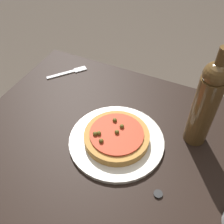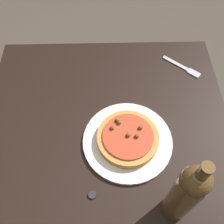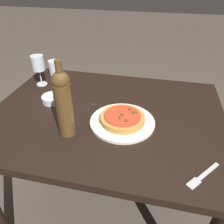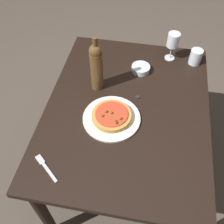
# 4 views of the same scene
# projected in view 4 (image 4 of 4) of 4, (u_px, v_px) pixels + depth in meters

# --- Properties ---
(ground_plane) EXTENTS (14.00, 14.00, 0.00)m
(ground_plane) POSITION_uv_depth(u_px,v_px,m) (123.00, 170.00, 1.95)
(ground_plane) COLOR #4C4238
(dining_table) EXTENTS (1.12, 0.85, 0.73)m
(dining_table) POSITION_uv_depth(u_px,v_px,m) (127.00, 119.00, 1.46)
(dining_table) COLOR black
(dining_table) RESTS_ON ground_plane
(dinner_plate) EXTENTS (0.29, 0.29, 0.01)m
(dinner_plate) POSITION_uv_depth(u_px,v_px,m) (112.00, 118.00, 1.33)
(dinner_plate) COLOR white
(dinner_plate) RESTS_ON dining_table
(pizza) EXTENTS (0.20, 0.20, 0.04)m
(pizza) POSITION_uv_depth(u_px,v_px,m) (112.00, 116.00, 1.31)
(pizza) COLOR #BC843D
(pizza) RESTS_ON dinner_plate
(wine_glass) EXTENTS (0.07, 0.07, 0.18)m
(wine_glass) POSITION_uv_depth(u_px,v_px,m) (173.00, 41.00, 1.53)
(wine_glass) COLOR silver
(wine_glass) RESTS_ON dining_table
(wine_bottle) EXTENTS (0.07, 0.07, 0.32)m
(wine_bottle) POSITION_uv_depth(u_px,v_px,m) (96.00, 66.00, 1.36)
(wine_bottle) COLOR brown
(wine_bottle) RESTS_ON dining_table
(water_cup) EXTENTS (0.07, 0.07, 0.09)m
(water_cup) POSITION_uv_depth(u_px,v_px,m) (196.00, 57.00, 1.57)
(water_cup) COLOR silver
(water_cup) RESTS_ON dining_table
(side_bowl) EXTENTS (0.11, 0.11, 0.03)m
(side_bowl) POSITION_uv_depth(u_px,v_px,m) (141.00, 69.00, 1.55)
(side_bowl) COLOR silver
(side_bowl) RESTS_ON dining_table
(fork) EXTENTS (0.12, 0.14, 0.00)m
(fork) POSITION_uv_depth(u_px,v_px,m) (45.00, 167.00, 1.16)
(fork) COLOR #B7B7BC
(fork) RESTS_ON dining_table
(bottle_cap) EXTENTS (0.02, 0.02, 0.01)m
(bottle_cap) POSITION_uv_depth(u_px,v_px,m) (138.00, 97.00, 1.42)
(bottle_cap) COLOR black
(bottle_cap) RESTS_ON dining_table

